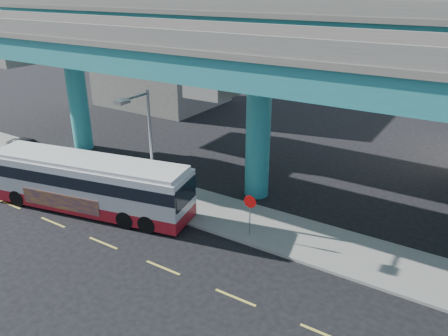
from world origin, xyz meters
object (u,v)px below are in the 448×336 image
Objects in this scene: transit_bus at (89,182)px; street_lamp at (144,136)px; parked_car at (28,146)px; stop_sign at (250,207)px.

street_lamp is at bearing 12.68° from transit_bus.
parked_car is at bearing 150.18° from transit_bus.
stop_sign is (6.32, 0.72, -2.93)m from street_lamp.
parked_car is 14.85m from street_lamp.
street_lamp reaches higher than transit_bus.
stop_sign is at bearing -102.27° from parked_car.
street_lamp is at bearing -155.25° from stop_sign.
transit_bus is 1.82× the size of street_lamp.
street_lamp reaches higher than parked_car.
street_lamp is at bearing -106.84° from parked_car.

